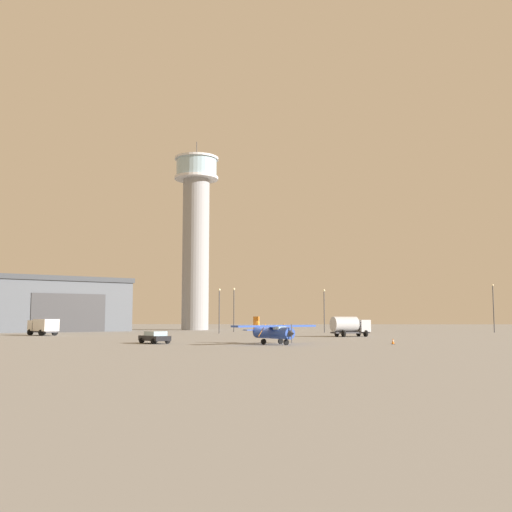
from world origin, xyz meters
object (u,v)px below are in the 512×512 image
object	(u,v)px
truck_fuel_tanker_silver	(349,326)
traffic_cone_near_left	(393,341)
truck_box_white	(43,326)
light_post_east	(324,307)
control_tower	(196,231)
light_post_centre	(493,304)
airplane_blue	(273,331)
light_post_north	(234,306)
light_post_west	(219,306)
car_black	(155,337)

from	to	relation	value
truck_fuel_tanker_silver	traffic_cone_near_left	size ratio (longest dim) A/B	10.02
truck_box_white	light_post_east	distance (m)	51.38
control_tower	light_post_east	bearing A→B (deg)	-39.64
light_post_centre	traffic_cone_near_left	bearing A→B (deg)	-118.36
light_post_centre	traffic_cone_near_left	xyz separation A→B (m)	(-28.79, -53.32, -5.26)
truck_fuel_tanker_silver	light_post_centre	distance (m)	41.46
control_tower	airplane_blue	xyz separation A→B (m)	(20.06, -75.46, -22.06)
airplane_blue	light_post_north	world-z (taller)	light_post_north
truck_fuel_tanker_silver	light_post_centre	xyz separation A→B (m)	(30.83, 27.45, 3.90)
control_tower	light_post_centre	world-z (taller)	control_tower
traffic_cone_near_left	truck_fuel_tanker_silver	bearing A→B (deg)	94.52
light_post_west	traffic_cone_near_left	xyz separation A→B (m)	(23.90, -43.46, -4.61)
car_black	light_post_centre	size ratio (longest dim) A/B	0.47
control_tower	traffic_cone_near_left	bearing A→B (deg)	-66.05
light_post_east	traffic_cone_near_left	size ratio (longest dim) A/B	13.37
truck_box_white	car_black	distance (m)	38.25
airplane_blue	light_post_centre	world-z (taller)	light_post_centre
light_post_west	traffic_cone_near_left	bearing A→B (deg)	-61.19
airplane_blue	light_post_east	distance (m)	52.44
light_post_north	truck_box_white	bearing A→B (deg)	-138.68
truck_box_white	light_post_east	xyz separation A→B (m)	(46.65, 21.24, 3.48)
control_tower	car_black	xyz separation A→B (m)	(6.89, -74.32, -22.72)
airplane_blue	traffic_cone_near_left	size ratio (longest dim) A/B	14.59
truck_box_white	light_post_centre	distance (m)	83.33
airplane_blue	light_post_east	bearing A→B (deg)	134.82
airplane_blue	traffic_cone_near_left	xyz separation A→B (m)	(13.07, 0.86, -1.10)
light_post_west	traffic_cone_near_left	size ratio (longest dim) A/B	13.12
airplane_blue	light_post_west	world-z (taller)	light_post_west
traffic_cone_near_left	airplane_blue	bearing A→B (deg)	-176.22
light_post_east	light_post_north	bearing A→B (deg)	167.31
car_black	light_post_west	distance (m)	43.44
car_black	light_post_north	world-z (taller)	light_post_north
truck_box_white	car_black	world-z (taller)	truck_box_white
light_post_east	truck_box_white	bearing A→B (deg)	-155.52
light_post_west	light_post_east	size ratio (longest dim) A/B	0.98
light_post_north	car_black	bearing A→B (deg)	-94.24
truck_fuel_tanker_silver	light_post_east	bearing A→B (deg)	72.14
truck_fuel_tanker_silver	car_black	bearing A→B (deg)	-156.45
car_black	light_post_west	bearing A→B (deg)	-43.29
light_post_east	car_black	bearing A→B (deg)	-113.51
light_post_west	light_post_centre	world-z (taller)	light_post_centre
control_tower	traffic_cone_near_left	xyz separation A→B (m)	(33.13, -74.60, -23.15)
truck_box_white	light_post_north	distance (m)	38.46
light_post_centre	light_post_east	bearing A→B (deg)	-175.49
control_tower	truck_box_white	bearing A→B (deg)	-111.55
truck_fuel_tanker_silver	light_post_east	xyz separation A→B (m)	(-2.25, 24.84, 3.32)
truck_box_white	light_post_north	size ratio (longest dim) A/B	0.71
airplane_blue	truck_box_white	world-z (taller)	airplane_blue
truck_box_white	light_post_east	size ratio (longest dim) A/B	0.75
airplane_blue	car_black	xyz separation A→B (m)	(-13.17, 1.15, -0.66)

